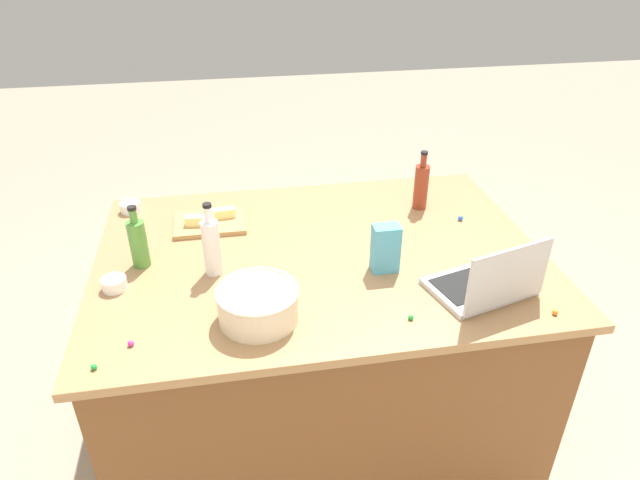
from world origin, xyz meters
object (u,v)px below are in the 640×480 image
mixing_bowl_large (258,303)px  butter_stick_left (221,213)px  bottle_soy (421,186)px  ramekin_small (131,207)px  laptop (488,283)px  candy_bag (385,248)px  cutting_board (210,223)px  butter_stick_right (200,220)px  bottle_olive (138,242)px  bottle_vinegar (212,246)px  ramekin_medium (114,284)px

mixing_bowl_large → butter_stick_left: (0.10, -0.64, -0.02)m
bottle_soy → butter_stick_left: bearing=-1.4°
ramekin_small → laptop: bearing=146.2°
candy_bag → mixing_bowl_large: bearing=23.5°
cutting_board → butter_stick_right: (0.04, 0.02, 0.03)m
ramekin_small → bottle_soy: bearing=171.8°
bottle_olive → cutting_board: bearing=-133.3°
cutting_board → bottle_soy: bearing=-179.9°
cutting_board → butter_stick_right: butter_stick_right is taller
candy_bag → bottle_soy: bearing=-122.4°
laptop → butter_stick_left: 1.04m
laptop → butter_stick_right: laptop is taller
bottle_soy → bottle_vinegar: bearing=22.1°
mixing_bowl_large → ramekin_medium: size_ratio=3.11×
bottle_olive → butter_stick_left: 0.39m
cutting_board → butter_stick_left: size_ratio=2.48×
bottle_olive → bottle_soy: bearing=-167.1°
bottle_vinegar → bottle_soy: size_ratio=1.07×
bottle_vinegar → ramekin_medium: 0.33m
laptop → cutting_board: laptop is taller
butter_stick_right → candy_bag: bearing=147.2°
ramekin_small → butter_stick_left: bearing=157.7°
butter_stick_right → mixing_bowl_large: bearing=106.6°
bottle_soy → ramekin_medium: 1.22m
bottle_olive → cutting_board: bottle_olive is taller
bottle_soy → ramekin_small: bottle_soy is taller
mixing_bowl_large → bottle_olive: bearing=-44.5°
butter_stick_right → butter_stick_left: bearing=-150.9°
cutting_board → bottle_olive: bearing=46.7°
butter_stick_left → cutting_board: bearing=26.5°
butter_stick_left → ramekin_medium: size_ratio=1.38×
mixing_bowl_large → candy_bag: (-0.44, -0.19, 0.03)m
mixing_bowl_large → ramekin_small: size_ratio=3.04×
bottle_vinegar → ramekin_medium: bearing=7.1°
ramekin_medium → candy_bag: (-0.89, 0.04, 0.07)m
laptop → ramekin_medium: (1.17, -0.24, -0.03)m
cutting_board → ramekin_medium: size_ratio=3.42×
cutting_board → candy_bag: bearing=144.2°
laptop → cutting_board: 1.06m
bottle_olive → butter_stick_left: (-0.28, -0.27, -0.06)m
ramekin_medium → candy_bag: 0.89m
ramekin_medium → bottle_vinegar: bearing=-172.9°
bottle_olive → bottle_soy: (-1.09, -0.25, 0.01)m
cutting_board → butter_stick_right: size_ratio=2.48×
mixing_bowl_large → bottle_vinegar: 0.31m
bottle_olive → cutting_board: size_ratio=0.83×
butter_stick_right → ramekin_small: size_ratio=1.35×
butter_stick_left → ramekin_medium: bearing=48.7°
bottle_olive → bottle_vinegar: bearing=159.6°
bottle_vinegar → cutting_board: bottle_vinegar is taller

